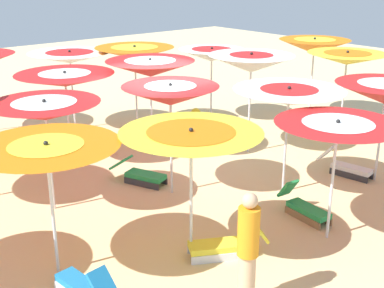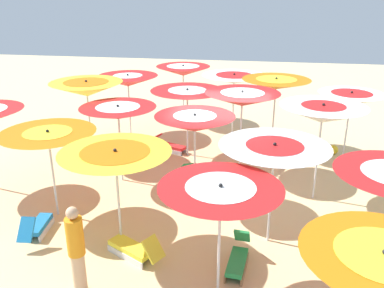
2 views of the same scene
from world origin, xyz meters
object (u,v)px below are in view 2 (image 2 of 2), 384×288
Objects in this scene: beach_umbrella_8 at (274,153)px; beach_umbrella_12 at (242,99)px; beach_umbrella_16 at (234,79)px; lounger_5 at (37,226)px; beach_umbrella_17 at (276,84)px; beach_umbrella_10 at (128,81)px; lounger_0 at (192,179)px; beach_umbrella_7 at (195,123)px; beach_umbrella_13 at (323,114)px; lounger_3 at (358,250)px; lounger_4 at (238,259)px; beach_umbrella_4 at (382,268)px; beach_ball at (333,150)px; beachgoer_1 at (76,249)px; beach_umbrella_1 at (48,140)px; beach_umbrella_18 at (351,99)px; beach_umbrella_15 at (183,71)px; beach_umbrella_2 at (116,161)px; lounger_1 at (134,249)px; beach_umbrella_6 at (118,113)px; lounger_2 at (169,146)px; beach_umbrella_11 at (187,95)px; beach_umbrella_5 at (87,89)px; beach_umbrella_3 at (220,195)px.

beach_umbrella_12 reaches higher than beach_umbrella_8.
lounger_5 is (-3.76, -7.31, -1.85)m from beach_umbrella_16.
beach_umbrella_17 is at bearing -45.91° from lounger_5.
lounger_0 is (2.96, -3.93, -1.78)m from beach_umbrella_10.
beach_umbrella_13 is (3.00, 0.69, 0.17)m from beach_umbrella_7.
lounger_4 is at bearing -83.13° from lounger_3.
beach_umbrella_7 is at bearing 122.27° from beach_umbrella_4.
lounger_3 is 4.20× the size of beach_ball.
beach_umbrella_16 is 9.18m from beachgoer_1.
beach_umbrella_13 is 2.04× the size of lounger_5.
beach_umbrella_1 is 4.97m from beach_umbrella_8.
beach_umbrella_10 reaches higher than lounger_4.
beach_umbrella_7 reaches higher than lounger_4.
beach_umbrella_17 is 2.85m from beach_ball.
beach_umbrella_18 is (7.35, -1.36, 0.00)m from beach_umbrella_10.
beach_umbrella_12 reaches higher than beach_umbrella_16.
beach_umbrella_15 is at bearing 102.67° from beach_umbrella_7.
beach_umbrella_2 is at bearing -41.67° from lounger_0.
beach_ball is at bearing -97.78° from lounger_1.
beach_umbrella_2 is at bearing -72.20° from beach_umbrella_6.
beach_umbrella_15 reaches higher than beach_umbrella_6.
lounger_1 is at bearing -100.38° from beach_umbrella_16.
lounger_5 is (-1.81, -5.30, 0.02)m from lounger_2.
beach_umbrella_11 is at bearing -35.09° from beach_umbrella_10.
beach_ball is at bearing 44.19° from beach_umbrella_7.
beach_umbrella_2 is 1.29× the size of beachgoer_1.
lounger_2 is (-1.17, 2.42, -0.01)m from lounger_0.
beach_umbrella_17 is 4.01m from lounger_2.
lounger_4 is at bearing -70.68° from beach_umbrella_11.
beachgoer_1 is (-4.52, 1.19, -1.06)m from beach_umbrella_4.
beach_umbrella_6 is at bearing -128.46° from lounger_4.
beach_umbrella_8 is 5.16m from beach_umbrella_11.
lounger_1 is (1.37, -3.39, -1.77)m from beach_umbrella_6.
beach_umbrella_5 is 1.09× the size of beach_umbrella_11.
beach_umbrella_11 is at bearing 104.59° from beach_umbrella_3.
lounger_0 is at bearing -17.13° from beachgoer_1.
beach_umbrella_12 is (4.17, -2.70, 0.21)m from beach_umbrella_10.
beach_umbrella_4 is at bearing -83.49° from beach_umbrella_17.
lounger_3 is (5.10, -8.51, -1.82)m from beach_umbrella_15.
lounger_0 is at bearing 33.85° from beach_umbrella_1.
beach_umbrella_7 is at bearing -63.38° from lounger_5.
beach_umbrella_12 is (1.72, -0.98, 0.20)m from beach_umbrella_11.
beach_umbrella_15 is (2.20, 4.26, -0.19)m from beach_umbrella_5.
beach_umbrella_1 is 0.94× the size of beach_umbrella_11.
lounger_5 reaches higher than lounger_1.
beach_umbrella_3 is 7.91m from beach_ball.
lounger_3 is (2.58, -3.88, -1.98)m from beach_umbrella_12.
lounger_5 is at bearing -86.99° from lounger_2.
lounger_5 is (-3.17, -2.04, -1.88)m from beach_umbrella_7.
beach_umbrella_11 reaches higher than lounger_4.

